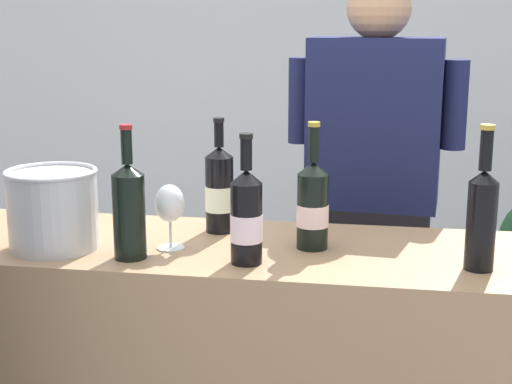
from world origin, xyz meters
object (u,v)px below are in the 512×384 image
object	(u,v)px
wine_bottle_1	(313,205)
wine_bottle_2	(482,215)
wine_bottle_4	(129,208)
wine_glass	(170,206)
wine_bottle_3	(219,190)
person_server	(371,235)
ice_bucket	(53,209)
wine_bottle_5	(246,217)

from	to	relation	value
wine_bottle_1	wine_bottle_2	size ratio (longest dim) A/B	0.95
wine_bottle_4	wine_glass	distance (m)	0.12
wine_bottle_2	wine_bottle_3	size ratio (longest dim) A/B	1.09
person_server	ice_bucket	bearing A→B (deg)	-138.88
wine_glass	person_server	size ratio (longest dim) A/B	0.10
wine_bottle_1	wine_bottle_5	xyz separation A→B (m)	(-0.15, -0.15, 0.00)
ice_bucket	person_server	size ratio (longest dim) A/B	0.14
wine_bottle_2	wine_glass	world-z (taller)	wine_bottle_2
wine_bottle_1	wine_bottle_4	bearing A→B (deg)	-160.10
wine_bottle_2	ice_bucket	size ratio (longest dim) A/B	1.47
wine_glass	person_server	xyz separation A→B (m)	(0.52, 0.68, -0.25)
wine_glass	ice_bucket	size ratio (longest dim) A/B	0.72
wine_bottle_1	wine_glass	xyz separation A→B (m)	(-0.37, -0.07, -0.00)
ice_bucket	wine_bottle_4	bearing A→B (deg)	-11.90
wine_bottle_4	wine_bottle_1	bearing A→B (deg)	19.90
person_server	wine_bottle_3	bearing A→B (deg)	-131.03
wine_bottle_4	wine_bottle_5	world-z (taller)	wine_bottle_4
wine_bottle_3	ice_bucket	world-z (taller)	wine_bottle_3
wine_bottle_1	person_server	distance (m)	0.67
wine_bottle_1	ice_bucket	bearing A→B (deg)	-170.37
wine_glass	person_server	world-z (taller)	person_server
wine_bottle_1	wine_bottle_2	distance (m)	0.43
wine_bottle_2	wine_bottle_4	bearing A→B (deg)	-176.34
ice_bucket	person_server	xyz separation A→B (m)	(0.82, 0.72, -0.24)
wine_bottle_3	ice_bucket	size ratio (longest dim) A/B	1.35
wine_bottle_4	wine_bottle_3	bearing A→B (deg)	58.30
wine_bottle_4	wine_bottle_5	distance (m)	0.30
wine_bottle_2	wine_glass	xyz separation A→B (m)	(-0.79, 0.04, -0.02)
ice_bucket	wine_bottle_2	bearing A→B (deg)	0.40
wine_bottle_3	wine_bottle_5	size ratio (longest dim) A/B	1.00
wine_bottle_5	person_server	bearing A→B (deg)	68.61
wine_bottle_2	wine_bottle_3	world-z (taller)	wine_bottle_2
ice_bucket	person_server	world-z (taller)	person_server
person_server	wine_bottle_2	bearing A→B (deg)	-69.17
wine_glass	wine_bottle_2	bearing A→B (deg)	-2.71
wine_bottle_2	wine_bottle_4	xyz separation A→B (m)	(-0.87, -0.06, -0.01)
wine_bottle_4	person_server	size ratio (longest dim) A/B	0.20
wine_bottle_1	wine_bottle_3	xyz separation A→B (m)	(-0.28, 0.12, 0.00)
wine_bottle_4	wine_glass	size ratio (longest dim) A/B	1.97
wine_bottle_1	wine_bottle_5	bearing A→B (deg)	-134.28
wine_bottle_3	wine_glass	bearing A→B (deg)	-116.48
wine_bottle_2	wine_bottle_4	world-z (taller)	wine_bottle_2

